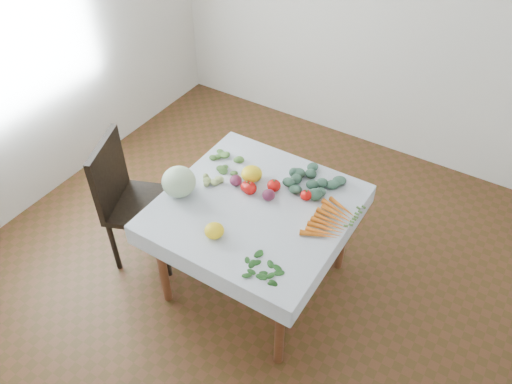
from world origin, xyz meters
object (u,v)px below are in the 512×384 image
Objects in this scene: carrot_bunch at (331,221)px; table at (256,217)px; cabbage at (179,182)px; heirloom_back at (252,174)px; chair at (129,195)px.

table is at bearing -166.90° from carrot_bunch.
heirloom_back is at bearing 48.13° from cabbage.
cabbage is 1.54× the size of heirloom_back.
heirloom_back is (-0.15, 0.19, 0.15)m from table.
heirloom_back is 0.61m from carrot_bunch.
cabbage is 0.96m from carrot_bunch.
chair is at bearing -167.23° from table.
heirloom_back is at bearing 127.83° from table.
table is 4.72× the size of cabbage.
cabbage is 0.47m from heirloom_back.
chair is 2.56× the size of carrot_bunch.
heirloom_back reaches higher than carrot_bunch.
chair is 4.65× the size of cabbage.
carrot_bunch is (0.92, 0.26, -0.08)m from cabbage.
chair is at bearing -174.01° from cabbage.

